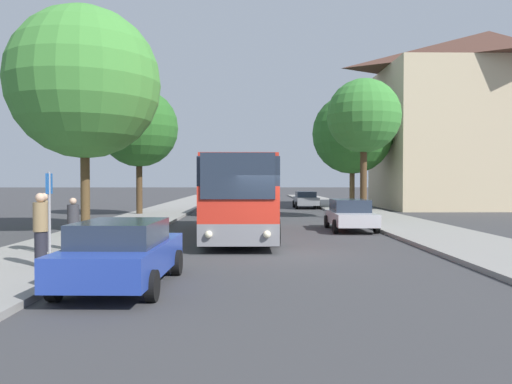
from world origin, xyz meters
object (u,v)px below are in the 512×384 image
Objects in this scene: bus_middle at (240,188)px; parked_car_right_far at (306,199)px; parked_car_right_near at (350,214)px; parked_car_left_curb at (123,252)px; pedestrian_walking_back at (44,222)px; bus_stop_sign at (49,203)px; tree_left_near at (139,128)px; pedestrian_waiting_far at (73,224)px; tree_right_near at (352,134)px; pedestrian_waiting_near at (41,229)px; bus_front at (241,195)px; tree_right_mid at (364,116)px; tree_left_far at (84,83)px.

parked_car_right_far is (5.41, 5.47, -1.05)m from bus_middle.
parked_car_left_curb is at bearing 59.50° from parked_car_right_near.
parked_car_left_curb is at bearing 146.82° from pedestrian_walking_back.
tree_left_near is at bearing 94.15° from bus_stop_sign.
pedestrian_waiting_far is 27.92m from tree_right_near.
parked_car_right_near is at bearing 90.29° from parked_car_right_far.
tree_right_near is at bearing -101.08° from parked_car_right_near.
pedestrian_waiting_near is at bearing 129.03° from pedestrian_walking_back.
parked_car_right_near is at bearing 10.14° from pedestrian_waiting_near.
parked_car_right_near is 16.18m from tree_left_near.
parked_car_left_curb is at bearing -111.10° from tree_right_near.
bus_front is at bearing 22.63° from pedestrian_waiting_near.
tree_left_near is (-6.86, 11.99, 4.05)m from bus_front.
pedestrian_waiting_far is at bearing 37.19° from parked_car_right_near.
bus_middle reaches higher than pedestrian_waiting_near.
tree_right_mid is at bearing 64.70° from parked_car_left_curb.
bus_front is at bearing 173.53° from pedestrian_waiting_far.
bus_middle is 6.00× the size of pedestrian_walking_back.
pedestrian_waiting_far is at bearing -84.44° from tree_left_near.
pedestrian_walking_back reaches higher than parked_car_left_curb.
bus_middle is 7.76m from parked_car_right_far.
bus_front is 1.21× the size of tree_right_near.
bus_front is 14.39m from tree_left_near.
pedestrian_waiting_near is at bearing -78.38° from tree_left_far.
tree_left_near is 0.83× the size of tree_left_far.
pedestrian_waiting_far is at bearing -120.05° from tree_right_near.
pedestrian_waiting_far is 0.20× the size of tree_right_mid.
bus_front is at bearing -118.78° from pedestrian_walking_back.
bus_stop_sign is at bearing -130.40° from tree_right_mid.
bus_middle is 16.21m from tree_left_far.
pedestrian_waiting_near is 2.84m from pedestrian_walking_back.
tree_left_far reaches higher than tree_right_near.
bus_middle is 22.13m from bus_stop_sign.
parked_car_left_curb is 31.03m from tree_right_near.
bus_front is at bearing 78.11° from parked_car_left_curb.
parked_car_left_curb is 13.53m from tree_left_far.
tree_left_far reaches higher than parked_car_right_far.
parked_car_right_near is at bearing 38.58° from bus_stop_sign.
tree_right_mid is at bearing 50.88° from bus_front.
parked_car_right_near is 17.46m from tree_right_near.
bus_front is 8.61m from tree_left_far.
tree_right_near reaches higher than tree_left_near.
bus_stop_sign reaches higher than parked_car_right_far.
pedestrian_walking_back reaches higher than parked_car_right_near.
tree_left_far is at bearing 113.53° from parked_car_left_curb.
parked_car_left_curb is at bearing -71.62° from pedestrian_waiting_near.
tree_left_near is (-0.89, 17.47, 4.71)m from pedestrian_walking_back.
bus_stop_sign is (-5.54, -6.18, -0.06)m from bus_front.
bus_stop_sign is at bearing 131.08° from parked_car_left_curb.
pedestrian_waiting_near is 0.21× the size of tree_right_near.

